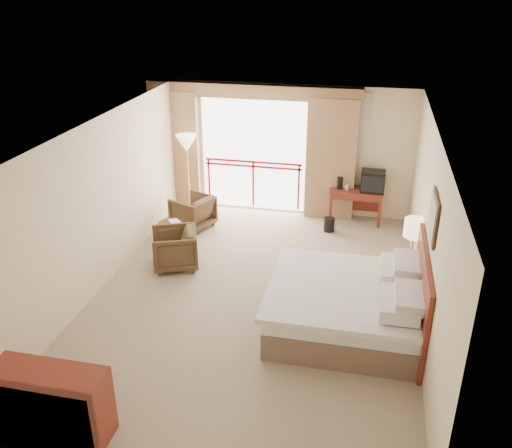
% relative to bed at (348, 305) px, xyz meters
% --- Properties ---
extents(floor, '(7.00, 7.00, 0.00)m').
position_rel_bed_xyz_m(floor, '(-1.50, 0.60, -0.38)').
color(floor, gray).
rests_on(floor, ground).
extents(ceiling, '(7.00, 7.00, 0.00)m').
position_rel_bed_xyz_m(ceiling, '(-1.50, 0.60, 2.32)').
color(ceiling, white).
rests_on(ceiling, wall_back).
extents(wall_back, '(5.00, 0.00, 5.00)m').
position_rel_bed_xyz_m(wall_back, '(-1.50, 4.10, 0.97)').
color(wall_back, beige).
rests_on(wall_back, ground).
extents(wall_front, '(5.00, 0.00, 5.00)m').
position_rel_bed_xyz_m(wall_front, '(-1.50, -2.90, 0.97)').
color(wall_front, beige).
rests_on(wall_front, ground).
extents(wall_left, '(0.00, 7.00, 7.00)m').
position_rel_bed_xyz_m(wall_left, '(-4.00, 0.60, 0.97)').
color(wall_left, beige).
rests_on(wall_left, ground).
extents(wall_right, '(0.00, 7.00, 7.00)m').
position_rel_bed_xyz_m(wall_right, '(1.00, 0.60, 0.97)').
color(wall_right, beige).
rests_on(wall_right, ground).
extents(balcony_door, '(2.40, 0.00, 2.40)m').
position_rel_bed_xyz_m(balcony_door, '(-2.30, 4.08, 0.82)').
color(balcony_door, white).
rests_on(balcony_door, wall_back).
extents(balcony_railing, '(2.09, 0.03, 1.02)m').
position_rel_bed_xyz_m(balcony_railing, '(-2.30, 4.06, 0.44)').
color(balcony_railing, '#A10D1A').
rests_on(balcony_railing, wall_back).
extents(curtain_left, '(1.00, 0.26, 2.50)m').
position_rel_bed_xyz_m(curtain_left, '(-3.95, 3.95, 0.87)').
color(curtain_left, '#8A6447').
rests_on(curtain_left, wall_back).
extents(curtain_right, '(1.00, 0.26, 2.50)m').
position_rel_bed_xyz_m(curtain_right, '(-0.65, 3.95, 0.87)').
color(curtain_right, '#8A6447').
rests_on(curtain_right, wall_back).
extents(valance, '(4.40, 0.22, 0.28)m').
position_rel_bed_xyz_m(valance, '(-2.30, 3.98, 2.17)').
color(valance, '#8A6447').
rests_on(valance, wall_back).
extents(hvac_vent, '(0.50, 0.04, 0.50)m').
position_rel_bed_xyz_m(hvac_vent, '(-0.20, 4.07, 1.97)').
color(hvac_vent, silver).
rests_on(hvac_vent, wall_back).
extents(bed, '(2.13, 2.06, 0.97)m').
position_rel_bed_xyz_m(bed, '(0.00, 0.00, 0.00)').
color(bed, brown).
rests_on(bed, floor).
extents(headboard, '(0.06, 2.10, 1.30)m').
position_rel_bed_xyz_m(headboard, '(0.96, 0.00, 0.27)').
color(headboard, maroon).
rests_on(headboard, wall_right).
extents(framed_art, '(0.04, 0.72, 0.60)m').
position_rel_bed_xyz_m(framed_art, '(0.97, 0.00, 1.47)').
color(framed_art, black).
rests_on(framed_art, wall_right).
extents(nightstand, '(0.46, 0.54, 0.61)m').
position_rel_bed_xyz_m(nightstand, '(0.90, 1.24, -0.07)').
color(nightstand, maroon).
rests_on(nightstand, floor).
extents(table_lamp, '(0.34, 0.34, 0.61)m').
position_rel_bed_xyz_m(table_lamp, '(0.90, 1.29, 0.70)').
color(table_lamp, tan).
rests_on(table_lamp, nightstand).
extents(phone, '(0.20, 0.15, 0.09)m').
position_rel_bed_xyz_m(phone, '(0.85, 1.09, 0.27)').
color(phone, black).
rests_on(phone, nightstand).
extents(desk, '(1.06, 0.51, 0.70)m').
position_rel_bed_xyz_m(desk, '(-0.08, 3.85, 0.17)').
color(desk, maroon).
rests_on(desk, floor).
extents(tv, '(0.47, 0.37, 0.43)m').
position_rel_bed_xyz_m(tv, '(0.22, 3.80, 0.53)').
color(tv, black).
rests_on(tv, desk).
extents(coffee_maker, '(0.13, 0.13, 0.25)m').
position_rel_bed_xyz_m(coffee_maker, '(-0.43, 3.81, 0.44)').
color(coffee_maker, black).
rests_on(coffee_maker, desk).
extents(cup, '(0.08, 0.08, 0.10)m').
position_rel_bed_xyz_m(cup, '(-0.28, 3.76, 0.37)').
color(cup, white).
rests_on(cup, desk).
extents(wastebasket, '(0.28, 0.28, 0.28)m').
position_rel_bed_xyz_m(wastebasket, '(-0.56, 3.22, -0.24)').
color(wastebasket, black).
rests_on(wastebasket, floor).
extents(armchair_far, '(0.95, 0.94, 0.66)m').
position_rel_bed_xyz_m(armchair_far, '(-3.27, 2.83, -0.38)').
color(armchair_far, '#402D1C').
rests_on(armchair_far, floor).
extents(armchair_near, '(0.98, 0.97, 0.69)m').
position_rel_bed_xyz_m(armchair_near, '(-3.06, 1.20, -0.38)').
color(armchair_near, '#402D1C').
rests_on(armchair_near, floor).
extents(side_table, '(0.45, 0.45, 0.50)m').
position_rel_bed_xyz_m(side_table, '(-3.39, 1.88, -0.04)').
color(side_table, black).
rests_on(side_table, floor).
extents(book, '(0.27, 0.28, 0.02)m').
position_rel_bed_xyz_m(book, '(-3.39, 1.88, 0.12)').
color(book, white).
rests_on(book, side_table).
extents(floor_lamp, '(0.43, 0.43, 1.69)m').
position_rel_bed_xyz_m(floor_lamp, '(-3.59, 3.56, 1.08)').
color(floor_lamp, tan).
rests_on(floor_lamp, floor).
extents(dresser, '(1.28, 0.54, 0.85)m').
position_rel_bed_xyz_m(dresser, '(-3.05, -2.74, 0.05)').
color(dresser, maroon).
rests_on(dresser, floor).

